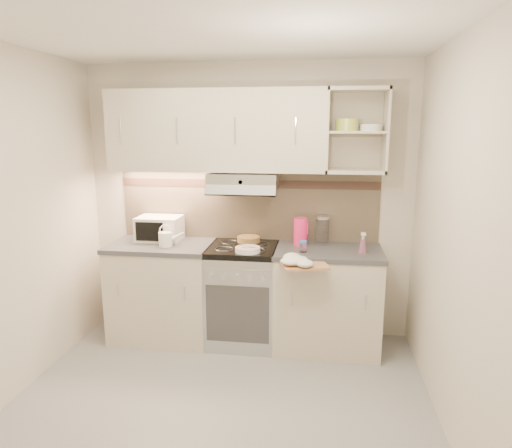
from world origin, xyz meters
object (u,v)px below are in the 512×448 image
plate_stack (248,250)px  spray_bottle (363,244)px  glass_jar (322,230)px  microwave (160,228)px  pink_pitcher (300,231)px  electric_range (243,294)px  cutting_board (304,264)px  watering_can (166,239)px

plate_stack → spray_bottle: spray_bottle is taller
plate_stack → glass_jar: 0.73m
microwave → plate_stack: (0.87, -0.30, -0.09)m
microwave → pink_pitcher: bearing=0.8°
electric_range → cutting_board: bearing=-33.5°
microwave → pink_pitcher: pink_pitcher is taller
electric_range → microwave: 0.99m
glass_jar → cutting_board: bearing=-103.7°
pink_pitcher → cutting_board: pink_pitcher is taller
cutting_board → electric_range: bearing=131.1°
microwave → cutting_board: size_ratio=1.14×
glass_jar → electric_range: bearing=-163.8°
watering_can → glass_jar: (1.36, 0.29, 0.06)m
microwave → plate_stack: size_ratio=1.86×
glass_jar → spray_bottle: glass_jar is taller
watering_can → spray_bottle: watering_can is taller
cutting_board → watering_can: bearing=152.1°
spray_bottle → cutting_board: spray_bottle is taller
glass_jar → pink_pitcher: bearing=-157.8°
microwave → electric_range: bearing=-7.8°
watering_can → microwave: bearing=101.0°
electric_range → cutting_board: size_ratio=2.58×
microwave → watering_can: (0.13, -0.21, -0.04)m
electric_range → glass_jar: bearing=16.2°
watering_can → plate_stack: bearing=-28.2°
watering_can → plate_stack: 0.75m
pink_pitcher → watering_can: bearing=-166.3°
plate_stack → pink_pitcher: 0.53m
electric_range → microwave: size_ratio=2.27×
electric_range → plate_stack: bearing=-67.9°
microwave → pink_pitcher: (1.30, 0.01, 0.01)m
microwave → plate_stack: bearing=-18.2°
microwave → glass_jar: (1.49, 0.08, 0.02)m
glass_jar → microwave: bearing=-176.8°
plate_stack → microwave: bearing=161.3°
microwave → watering_can: size_ratio=1.76×
electric_range → pink_pitcher: 0.77m
spray_bottle → cutting_board: (-0.48, -0.30, -0.10)m
watering_can → plate_stack: watering_can is taller
pink_pitcher → glass_jar: 0.20m
watering_can → cutting_board: (1.22, -0.27, -0.10)m
microwave → spray_bottle: (1.83, -0.18, -0.04)m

